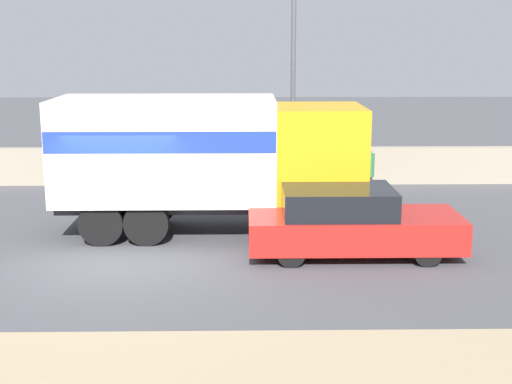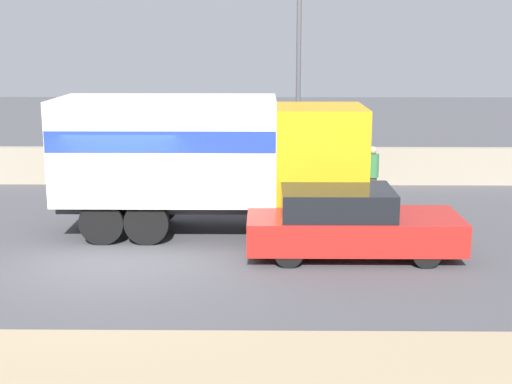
{
  "view_description": "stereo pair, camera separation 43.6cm",
  "coord_description": "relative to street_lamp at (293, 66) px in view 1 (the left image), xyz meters",
  "views": [
    {
      "loc": [
        2.69,
        -14.21,
        4.59
      ],
      "look_at": [
        2.96,
        1.23,
        1.18
      ],
      "focal_mm": 50.0,
      "sensor_mm": 36.0,
      "label": 1
    },
    {
      "loc": [
        3.13,
        -14.21,
        4.59
      ],
      "look_at": [
        2.96,
        1.23,
        1.18
      ],
      "focal_mm": 50.0,
      "sensor_mm": 36.0,
      "label": 2
    }
  ],
  "objects": [
    {
      "name": "stone_wall_backdrop",
      "position": [
        -4.12,
        1.19,
        -3.13
      ],
      "size": [
        60.0,
        0.35,
        1.16
      ],
      "color": "gray",
      "rests_on": "ground_plane"
    },
    {
      "name": "box_truck",
      "position": [
        -2.35,
        -4.48,
        -1.82
      ],
      "size": [
        7.07,
        2.45,
        3.19
      ],
      "color": "gold",
      "rests_on": "ground_plane"
    },
    {
      "name": "street_lamp",
      "position": [
        0.0,
        0.0,
        0.0
      ],
      "size": [
        0.56,
        0.28,
        6.34
      ],
      "color": "#4C4C51",
      "rests_on": "ground_plane"
    },
    {
      "name": "car_hatchback",
      "position": [
        0.8,
        -6.27,
        -2.99
      ],
      "size": [
        4.47,
        1.83,
        1.46
      ],
      "color": "#B21E19",
      "rests_on": "ground_plane"
    },
    {
      "name": "ground_plane",
      "position": [
        -4.12,
        -6.61,
        -3.71
      ],
      "size": [
        80.0,
        80.0,
        0.0
      ],
      "primitive_type": "plane",
      "color": "#47474C"
    },
    {
      "name": "pedestrian",
      "position": [
        1.99,
        -1.55,
        -2.87
      ],
      "size": [
        0.35,
        0.35,
        1.62
      ],
      "color": "#473828",
      "rests_on": "ground_plane"
    }
  ]
}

